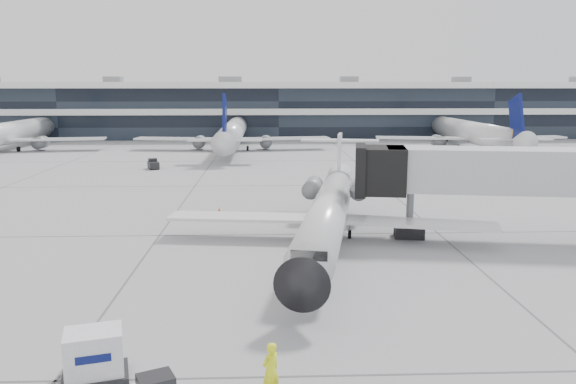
{
  "coord_description": "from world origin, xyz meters",
  "views": [
    {
      "loc": [
        -2.29,
        -38.88,
        10.48
      ],
      "look_at": [
        -0.75,
        2.59,
        2.6
      ],
      "focal_mm": 35.0,
      "sensor_mm": 36.0,
      "label": 1
    }
  ],
  "objects_px": {
    "jet_bridge": "(524,172)",
    "cargo_uld": "(94,356)",
    "regional_jet": "(329,210)",
    "ramp_worker": "(271,370)"
  },
  "relations": [
    {
      "from": "regional_jet",
      "to": "ramp_worker",
      "type": "distance_m",
      "value": 19.85
    },
    {
      "from": "regional_jet",
      "to": "jet_bridge",
      "type": "height_order",
      "value": "jet_bridge"
    },
    {
      "from": "jet_bridge",
      "to": "regional_jet",
      "type": "bearing_deg",
      "value": -172.25
    },
    {
      "from": "regional_jet",
      "to": "jet_bridge",
      "type": "distance_m",
      "value": 13.34
    },
    {
      "from": "ramp_worker",
      "to": "cargo_uld",
      "type": "relative_size",
      "value": 0.76
    },
    {
      "from": "jet_bridge",
      "to": "cargo_uld",
      "type": "xyz_separation_m",
      "value": [
        -23.48,
        -17.78,
        -3.84
      ]
    },
    {
      "from": "jet_bridge",
      "to": "ramp_worker",
      "type": "distance_m",
      "value": 26.0
    },
    {
      "from": "jet_bridge",
      "to": "cargo_uld",
      "type": "distance_m",
      "value": 29.7
    },
    {
      "from": "jet_bridge",
      "to": "cargo_uld",
      "type": "relative_size",
      "value": 7.71
    },
    {
      "from": "regional_jet",
      "to": "ramp_worker",
      "type": "relative_size",
      "value": 13.84
    }
  ]
}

